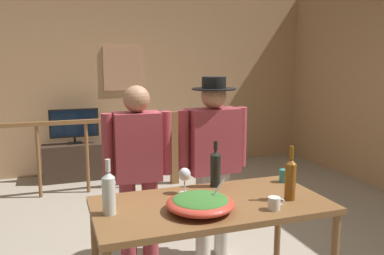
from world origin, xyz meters
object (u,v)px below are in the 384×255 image
at_px(wine_glass, 185,175).
at_px(wine_bottle_clear, 109,192).
at_px(wine_bottle_amber, 290,178).
at_px(person_standing_right, 213,153).
at_px(tv_console, 76,161).
at_px(serving_table, 211,213).
at_px(flat_screen_tv, 74,124).
at_px(stair_railing, 80,144).
at_px(mug_white, 274,203).
at_px(salad_bowl, 200,203).
at_px(wine_bottle_dark, 215,168).
at_px(framed_picture, 122,69).
at_px(person_standing_left, 138,165).
at_px(mug_teal, 284,176).

xyz_separation_m(wine_glass, wine_bottle_clear, (-0.54, -0.21, 0.01)).
bearing_deg(wine_bottle_amber, person_standing_right, 102.03).
xyz_separation_m(tv_console, serving_table, (0.66, -3.54, 0.46)).
height_order(flat_screen_tv, person_standing_right, person_standing_right).
bearing_deg(wine_bottle_clear, flat_screen_tv, 90.22).
distance_m(stair_railing, mug_white, 3.26).
bearing_deg(salad_bowl, tv_console, 98.48).
bearing_deg(wine_bottle_dark, framed_picture, 90.99).
xyz_separation_m(wine_bottle_clear, wine_bottle_dark, (0.80, 0.28, 0.00)).
height_order(wine_bottle_amber, person_standing_right, person_standing_right).
distance_m(salad_bowl, person_standing_right, 0.98).
xyz_separation_m(serving_table, wine_bottle_dark, (0.15, 0.30, 0.22)).
relative_size(salad_bowl, wine_bottle_amber, 1.17).
bearing_deg(flat_screen_tv, person_standing_right, -70.27).
relative_size(serving_table, mug_white, 13.43).
height_order(wine_bottle_amber, mug_white, wine_bottle_amber).
height_order(person_standing_left, person_standing_right, person_standing_right).
distance_m(flat_screen_tv, wine_bottle_clear, 3.49).
height_order(framed_picture, stair_railing, framed_picture).
height_order(wine_bottle_amber, wine_bottle_dark, wine_bottle_amber).
bearing_deg(framed_picture, serving_table, -91.35).
relative_size(framed_picture, mug_teal, 6.14).
relative_size(flat_screen_tv, wine_bottle_dark, 1.99).
bearing_deg(wine_glass, wine_bottle_dark, 15.61).
relative_size(framed_picture, person_standing_right, 0.42).
relative_size(wine_bottle_dark, person_standing_right, 0.21).
bearing_deg(mug_teal, wine_bottle_amber, -116.75).
bearing_deg(person_standing_right, flat_screen_tv, -73.53).
bearing_deg(stair_railing, wine_bottle_dark, -73.05).
xyz_separation_m(tv_console, wine_bottle_clear, (0.01, -3.52, 0.67)).
bearing_deg(salad_bowl, person_standing_left, 103.07).
xyz_separation_m(flat_screen_tv, wine_bottle_amber, (1.17, -3.63, 0.13)).
distance_m(flat_screen_tv, wine_bottle_dark, 3.31).
distance_m(stair_railing, flat_screen_tv, 0.66).
relative_size(wine_glass, person_standing_left, 0.12).
bearing_deg(person_standing_right, person_standing_left, -3.26).
height_order(tv_console, salad_bowl, salad_bowl).
bearing_deg(person_standing_right, salad_bowl, 60.00).
bearing_deg(wine_bottle_dark, flat_screen_tv, 104.26).
height_order(salad_bowl, wine_bottle_clear, wine_bottle_clear).
distance_m(tv_console, salad_bowl, 3.74).
bearing_deg(wine_bottle_clear, serving_table, -1.58).
xyz_separation_m(tv_console, wine_glass, (0.56, -3.31, 0.66)).
xyz_separation_m(tv_console, wine_bottle_amber, (1.17, -3.66, 0.68)).
relative_size(serving_table, person_standing_right, 0.97).
bearing_deg(tv_console, wine_bottle_amber, -72.22).
xyz_separation_m(salad_bowl, person_standing_right, (0.44, 0.88, 0.08)).
xyz_separation_m(wine_glass, mug_white, (0.43, -0.47, -0.09)).
bearing_deg(wine_bottle_clear, person_standing_right, 37.22).
xyz_separation_m(framed_picture, serving_table, (-0.09, -3.83, -0.84)).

